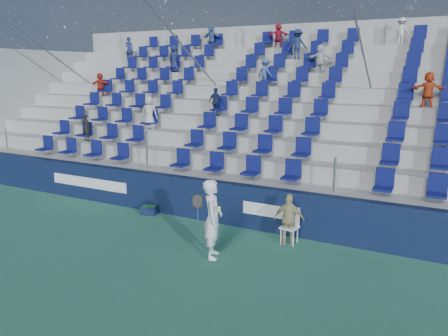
# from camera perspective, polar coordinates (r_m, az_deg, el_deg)

# --- Properties ---
(ground) EXTENTS (70.00, 70.00, 0.00)m
(ground) POSITION_cam_1_polar(r_m,az_deg,el_deg) (10.19, -8.50, -12.36)
(ground) COLOR #317459
(ground) RESTS_ON ground
(sponsor_wall) EXTENTS (24.00, 0.32, 1.20)m
(sponsor_wall) POSITION_cam_1_polar(r_m,az_deg,el_deg) (12.47, -0.06, -4.53)
(sponsor_wall) COLOR #101A3B
(sponsor_wall) RESTS_ON ground
(grandstand) EXTENTS (24.00, 8.17, 6.63)m
(grandstand) POSITION_cam_1_polar(r_m,az_deg,el_deg) (16.74, 8.07, 5.15)
(grandstand) COLOR #A4A49F
(grandstand) RESTS_ON ground
(tennis_player) EXTENTS (0.74, 0.80, 1.87)m
(tennis_player) POSITION_cam_1_polar(r_m,az_deg,el_deg) (10.14, -1.51, -6.65)
(tennis_player) COLOR white
(tennis_player) RESTS_ON ground
(line_judge_chair) EXTENTS (0.46, 0.47, 0.92)m
(line_judge_chair) POSITION_cam_1_polar(r_m,az_deg,el_deg) (11.24, 8.73, -7.06)
(line_judge_chair) COLOR white
(line_judge_chair) RESTS_ON ground
(line_judge) EXTENTS (0.81, 0.46, 1.31)m
(line_judge) POSITION_cam_1_polar(r_m,az_deg,el_deg) (11.07, 8.51, -6.64)
(line_judge) COLOR tan
(line_judge) RESTS_ON ground
(ball_bin) EXTENTS (0.55, 0.44, 0.27)m
(ball_bin) POSITION_cam_1_polar(r_m,az_deg,el_deg) (13.50, -9.76, -5.39)
(ball_bin) COLOR #0E1936
(ball_bin) RESTS_ON ground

